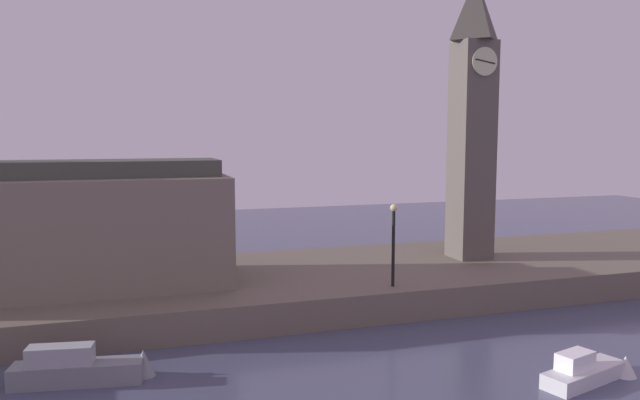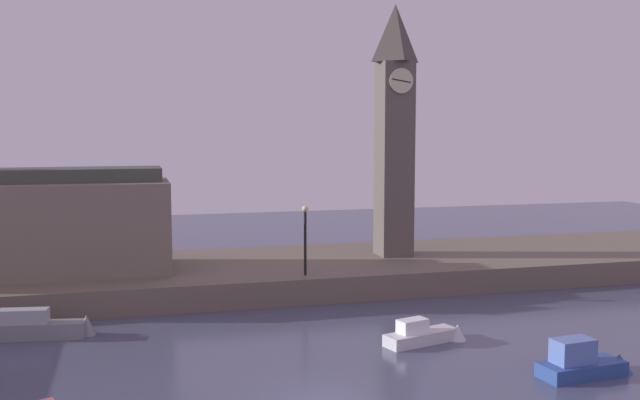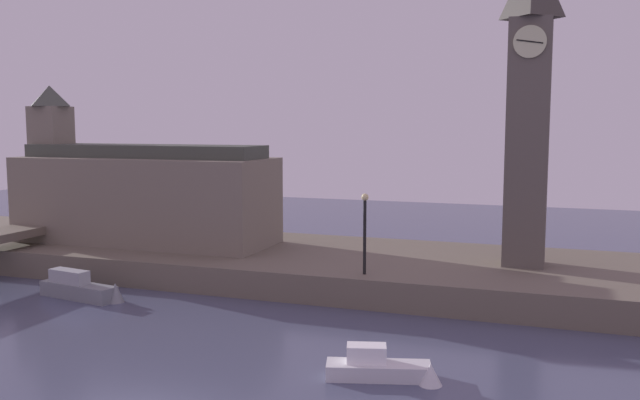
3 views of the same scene
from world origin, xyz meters
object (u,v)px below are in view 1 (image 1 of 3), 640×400
Objects in this scene: parliament_hall at (40,226)px; boat_cruiser_grey at (87,368)px; clock_tower at (472,114)px; boat_ferry_white at (593,371)px; streetlamp at (393,236)px.

parliament_hall is 3.21× the size of boat_cruiser_grey.
clock_tower reaches higher than boat_ferry_white.
streetlamp reaches higher than boat_ferry_white.
boat_ferry_white is (-3.81, -14.57, -9.73)m from clock_tower.
boat_cruiser_grey is (2.37, -8.43, -4.07)m from parliament_hall.
boat_cruiser_grey is 18.33m from boat_ferry_white.
clock_tower is 3.80× the size of boat_ferry_white.
boat_cruiser_grey is at bearing -163.97° from streetlamp.
clock_tower is 4.09× the size of streetlamp.
parliament_hall is at bearing 105.72° from boat_cruiser_grey.
clock_tower is 24.31m from parliament_hall.
parliament_hall reaches higher than boat_cruiser_grey.
parliament_hall is 9.66m from boat_cruiser_grey.
streetlamp is at bearing 16.03° from boat_cruiser_grey.
parliament_hall is (-23.66, -0.62, -5.51)m from clock_tower.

